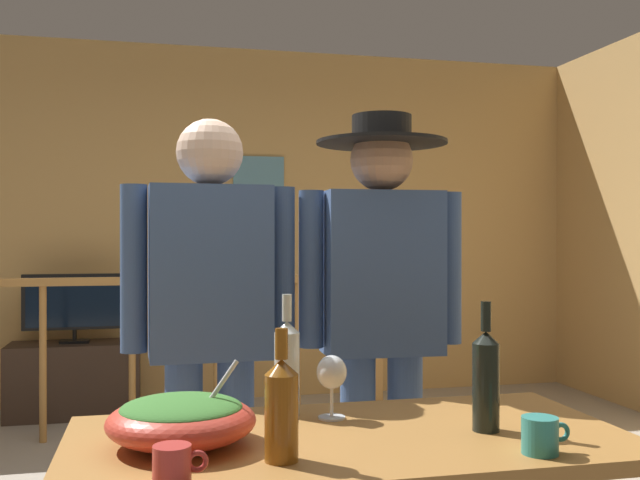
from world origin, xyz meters
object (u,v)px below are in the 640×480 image
at_px(serving_table, 350,462).
at_px(mug_teal, 541,435).
at_px(wine_bottle_clear, 287,365).
at_px(person_standing_left, 210,314).
at_px(flat_screen_tv, 74,303).
at_px(person_standing_right, 382,299).
at_px(stair_railing, 171,330).
at_px(wine_bottle_dark, 486,378).
at_px(wine_glass, 332,374).
at_px(wine_bottle_amber, 281,407).
at_px(mug_red, 173,465).
at_px(salad_bowl, 182,418).
at_px(framed_picture, 259,184).
at_px(tv_console, 75,379).

bearing_deg(serving_table, mug_teal, -33.48).
height_order(wine_bottle_clear, person_standing_left, person_standing_left).
xyz_separation_m(flat_screen_tv, person_standing_right, (1.37, -2.81, 0.23)).
distance_m(wine_bottle_clear, mug_teal, 0.74).
relative_size(serving_table, person_standing_right, 0.86).
distance_m(stair_railing, wine_bottle_dark, 3.04).
bearing_deg(wine_bottle_dark, person_standing_right, 94.09).
bearing_deg(wine_glass, wine_bottle_clear, 146.33).
relative_size(stair_railing, wine_bottle_amber, 12.38).
distance_m(wine_glass, mug_red, 0.66).
bearing_deg(salad_bowl, wine_bottle_clear, 39.25).
bearing_deg(stair_railing, framed_picture, 53.46).
bearing_deg(wine_bottle_amber, framed_picture, 82.66).
xyz_separation_m(serving_table, wine_bottle_clear, (-0.12, 0.25, 0.22)).
bearing_deg(mug_red, mug_teal, 1.56).
xyz_separation_m(tv_console, serving_table, (1.05, -3.54, 0.42)).
bearing_deg(wine_bottle_clear, framed_picture, 83.23).
relative_size(framed_picture, flat_screen_tv, 0.62).
height_order(tv_console, mug_teal, mug_teal).
distance_m(tv_console, person_standing_left, 3.03).
relative_size(flat_screen_tv, person_standing_left, 0.41).
bearing_deg(wine_bottle_amber, serving_table, 40.25).
height_order(framed_picture, stair_railing, framed_picture).
xyz_separation_m(wine_bottle_dark, person_standing_left, (-0.68, 0.75, 0.11)).
bearing_deg(wine_bottle_clear, flat_screen_tv, 105.96).
distance_m(wine_bottle_dark, person_standing_left, 1.02).
bearing_deg(serving_table, wine_bottle_dark, -7.19).
height_order(serving_table, mug_teal, mug_teal).
xyz_separation_m(serving_table, mug_red, (-0.46, -0.29, 0.11)).
height_order(framed_picture, flat_screen_tv, framed_picture).
xyz_separation_m(framed_picture, stair_railing, (-0.70, -0.94, -1.02)).
bearing_deg(flat_screen_tv, tv_console, 90.00).
xyz_separation_m(salad_bowl, person_standing_right, (0.75, 0.71, 0.22)).
height_order(serving_table, mug_red, mug_red).
xyz_separation_m(stair_railing, wine_bottle_dark, (0.76, -2.93, 0.22)).
bearing_deg(serving_table, tv_console, 106.58).
distance_m(flat_screen_tv, serving_table, 3.67).
bearing_deg(framed_picture, stair_railing, -126.54).
relative_size(wine_bottle_clear, wine_bottle_amber, 1.14).
bearing_deg(person_standing_right, tv_console, -62.35).
distance_m(wine_bottle_amber, person_standing_right, 1.04).
bearing_deg(serving_table, wine_bottle_amber, -139.75).
xyz_separation_m(framed_picture, person_standing_right, (0.01, -3.13, -0.65)).
xyz_separation_m(stair_railing, wine_bottle_clear, (0.27, -2.64, 0.22)).
bearing_deg(wine_bottle_dark, framed_picture, 90.95).
relative_size(framed_picture, wine_glass, 2.36).
relative_size(flat_screen_tv, serving_table, 0.47).
bearing_deg(flat_screen_tv, stair_railing, -43.29).
bearing_deg(wine_glass, serving_table, -87.94).
relative_size(salad_bowl, wine_bottle_dark, 1.07).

